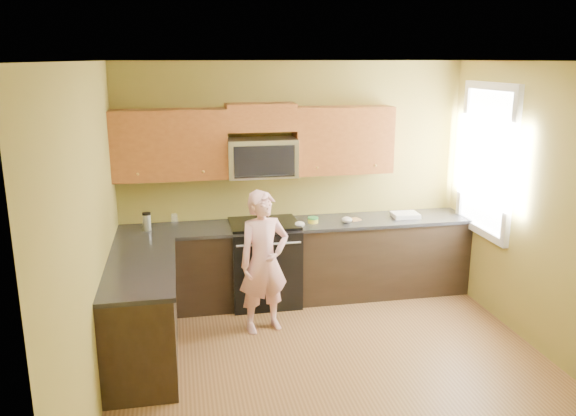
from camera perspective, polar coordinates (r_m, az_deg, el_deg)
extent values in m
plane|color=brown|center=(5.35, 4.99, -16.00)|extent=(4.00, 4.00, 0.00)
plane|color=white|center=(4.60, 5.75, 14.33)|extent=(4.00, 4.00, 0.00)
plane|color=olive|center=(6.69, 0.53, 2.81)|extent=(4.00, 0.00, 4.00)
plane|color=olive|center=(3.07, 16.11, -12.44)|extent=(4.00, 0.00, 4.00)
plane|color=olive|center=(4.67, -18.99, -3.24)|extent=(0.00, 4.00, 4.00)
plane|color=olive|center=(5.69, 25.06, -0.70)|extent=(0.00, 4.00, 4.00)
cube|color=black|center=(6.65, 1.03, -5.41)|extent=(4.00, 0.60, 0.88)
cube|color=black|center=(5.52, -14.26, -10.25)|extent=(0.60, 1.60, 0.88)
cube|color=black|center=(6.50, 1.07, -1.62)|extent=(4.00, 0.62, 0.04)
cube|color=black|center=(5.34, -14.46, -5.76)|extent=(0.62, 1.60, 0.04)
cube|color=brown|center=(6.34, -2.74, 9.01)|extent=(0.76, 0.33, 0.30)
imported|color=pink|center=(5.80, -2.42, -5.38)|extent=(0.61, 0.48, 1.47)
cube|color=#B27F47|center=(6.64, 6.67, -1.13)|extent=(0.14, 0.14, 0.01)
ellipsoid|color=silver|center=(6.32, 1.18, -1.62)|extent=(0.12, 0.13, 0.06)
ellipsoid|color=silver|center=(6.52, 5.88, -1.18)|extent=(0.16, 0.17, 0.07)
cube|color=white|center=(6.85, 11.57, -0.68)|extent=(0.31, 0.25, 0.05)
cylinder|color=silver|center=(6.53, -11.22, -1.11)|extent=(0.07, 0.07, 0.12)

